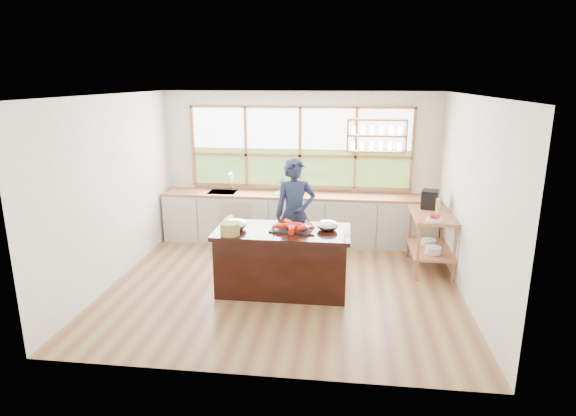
% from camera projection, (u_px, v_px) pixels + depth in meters
% --- Properties ---
extents(ground_plane, '(5.00, 5.00, 0.00)m').
position_uv_depth(ground_plane, '(284.00, 284.00, 7.03)').
color(ground_plane, olive).
extents(room_shell, '(5.02, 4.52, 2.71)m').
position_uv_depth(room_shell, '(290.00, 160.00, 7.06)').
color(room_shell, white).
rests_on(room_shell, ground_plane).
extents(back_counter, '(4.90, 0.63, 0.90)m').
position_uv_depth(back_counter, '(297.00, 218.00, 8.77)').
color(back_counter, beige).
rests_on(back_counter, ground_plane).
extents(right_shelf_unit, '(0.62, 1.10, 0.90)m').
position_uv_depth(right_shelf_unit, '(431.00, 232.00, 7.46)').
color(right_shelf_unit, '#AC6740').
rests_on(right_shelf_unit, ground_plane).
extents(island, '(1.85, 0.90, 0.90)m').
position_uv_depth(island, '(282.00, 260.00, 6.72)').
color(island, black).
rests_on(island, ground_plane).
extents(cook, '(0.72, 0.57, 1.75)m').
position_uv_depth(cook, '(295.00, 214.00, 7.46)').
color(cook, '#19233C').
rests_on(cook, ground_plane).
extents(potted_plant, '(0.17, 0.14, 0.28)m').
position_uv_depth(potted_plant, '(282.00, 185.00, 8.71)').
color(potted_plant, slate).
rests_on(potted_plant, back_counter).
extents(cutting_board, '(0.43, 0.34, 0.01)m').
position_uv_depth(cutting_board, '(285.00, 193.00, 8.68)').
color(cutting_board, '#61B437').
rests_on(cutting_board, back_counter).
extents(espresso_machine, '(0.32, 0.33, 0.29)m').
position_uv_depth(espresso_machine, '(430.00, 199.00, 7.67)').
color(espresso_machine, black).
rests_on(espresso_machine, right_shelf_unit).
extents(wine_bottle, '(0.08, 0.08, 0.26)m').
position_uv_depth(wine_bottle, '(438.00, 207.00, 7.27)').
color(wine_bottle, '#A6C055').
rests_on(wine_bottle, right_shelf_unit).
extents(fruit_bowl, '(0.22, 0.22, 0.11)m').
position_uv_depth(fruit_bowl, '(434.00, 218.00, 7.01)').
color(fruit_bowl, silver).
rests_on(fruit_bowl, right_shelf_unit).
extents(slate_board, '(0.58, 0.44, 0.02)m').
position_uv_depth(slate_board, '(291.00, 229.00, 6.61)').
color(slate_board, black).
rests_on(slate_board, island).
extents(lobster_pile, '(0.52, 0.48, 0.08)m').
position_uv_depth(lobster_pile, '(293.00, 226.00, 6.57)').
color(lobster_pile, red).
rests_on(lobster_pile, slate_board).
extents(mixing_bowl_left, '(0.32, 0.32, 0.15)m').
position_uv_depth(mixing_bowl_left, '(235.00, 225.00, 6.62)').
color(mixing_bowl_left, '#B5B9BD').
rests_on(mixing_bowl_left, island).
extents(mixing_bowl_right, '(0.30, 0.30, 0.14)m').
position_uv_depth(mixing_bowl_right, '(327.00, 225.00, 6.59)').
color(mixing_bowl_right, '#B5B9BD').
rests_on(mixing_bowl_right, island).
extents(wine_glass, '(0.08, 0.08, 0.22)m').
position_uv_depth(wine_glass, '(308.00, 224.00, 6.31)').
color(wine_glass, white).
rests_on(wine_glass, island).
extents(wicker_basket, '(0.26, 0.26, 0.17)m').
position_uv_depth(wicker_basket, '(230.00, 229.00, 6.37)').
color(wicker_basket, '#9D8445').
rests_on(wicker_basket, island).
extents(parchment_roll, '(0.10, 0.30, 0.08)m').
position_uv_depth(parchment_roll, '(228.00, 220.00, 6.91)').
color(parchment_roll, silver).
rests_on(parchment_roll, island).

